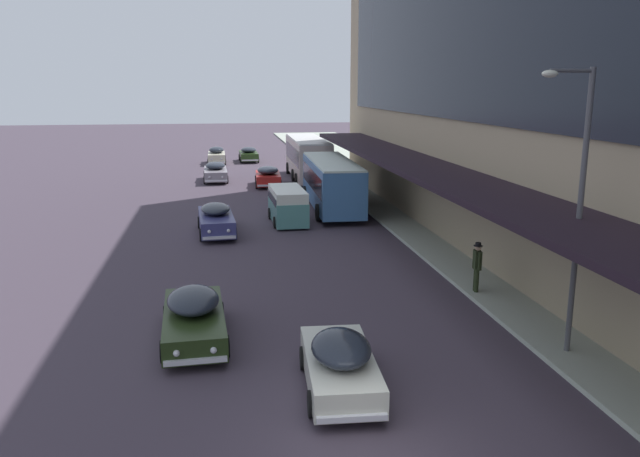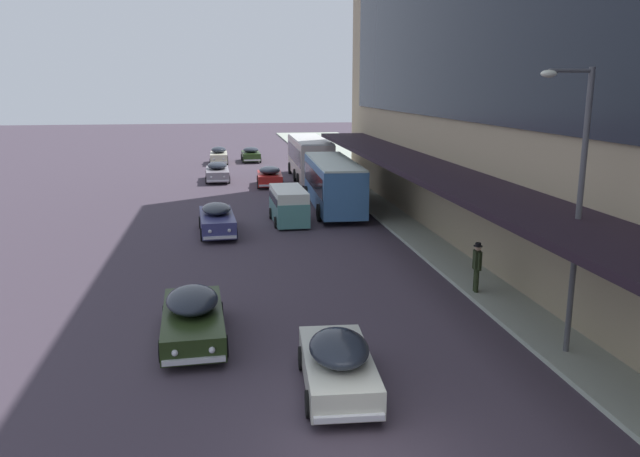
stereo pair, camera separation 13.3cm
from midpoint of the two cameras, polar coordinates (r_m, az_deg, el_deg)
The scene contains 12 objects.
transit_bus_kerbside_front at distance 38.57m, azimuth 1.29°, elevation 4.32°, with size 2.96×10.23×3.12m.
transit_bus_kerbside_rear at distance 51.45m, azimuth -0.90°, elevation 6.64°, with size 2.94×10.91×3.38m.
sedan_far_back at distance 32.99m, azimuth -9.29°, elevation 0.87°, with size 2.03×5.10×1.55m.
sedan_trailing_mid at distance 64.36m, azimuth -6.29°, elevation 6.76°, with size 1.95×4.29×1.49m.
sedan_lead_near at distance 63.21m, azimuth -9.18°, elevation 6.62°, with size 1.78×4.40×1.66m.
sedan_second_mid at distance 16.05m, azimuth 1.90°, elevation -12.16°, with size 2.00×4.37×1.56m.
sedan_oncoming_rear at distance 51.46m, azimuth -9.29°, elevation 5.15°, with size 1.98×4.84×1.52m.
sedan_lead_mid at distance 48.32m, azimuth -4.54°, elevation 4.79°, with size 2.11×4.49×1.55m.
sedan_trailing_near at distance 19.47m, azimuth -11.35°, elevation -7.83°, with size 2.07×4.90×1.52m.
vw_van at distance 35.19m, azimuth -2.80°, elevation 2.32°, with size 2.00×4.60×1.96m.
pedestrian_at_kerb at distance 23.54m, azimuth 14.31°, elevation -3.22°, with size 0.33×0.62×1.86m.
street_lamp at distance 18.23m, azimuth 22.49°, elevation 2.83°, with size 1.50×0.28×7.90m.
Camera 2 is at (-2.69, -11.22, 7.56)m, focal length 35.00 mm.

